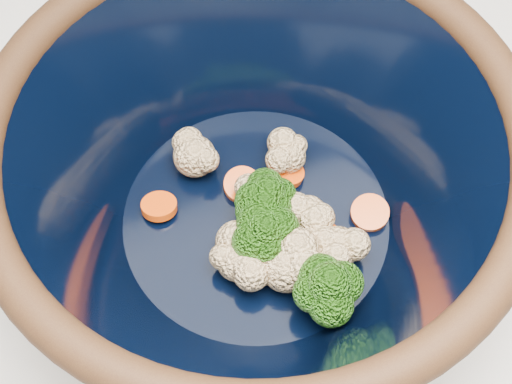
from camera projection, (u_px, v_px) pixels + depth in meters
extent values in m
cylinder|color=black|center=(256.00, 235.00, 0.53)|extent=(0.20, 0.20, 0.01)
torus|color=black|center=(256.00, 131.00, 0.41)|extent=(0.34, 0.34, 0.02)
cylinder|color=black|center=(256.00, 219.00, 0.51)|extent=(0.19, 0.19, 0.00)
cylinder|color=#608442|center=(267.00, 210.00, 0.50)|extent=(0.01, 0.01, 0.02)
ellipsoid|color=#2B6914|center=(268.00, 194.00, 0.48)|extent=(0.04, 0.04, 0.03)
cylinder|color=#608442|center=(265.00, 248.00, 0.48)|extent=(0.01, 0.01, 0.02)
ellipsoid|color=#2B6914|center=(265.00, 232.00, 0.46)|extent=(0.04, 0.04, 0.03)
cylinder|color=#608442|center=(326.00, 301.00, 0.46)|extent=(0.01, 0.01, 0.02)
ellipsoid|color=#2B6914|center=(329.00, 285.00, 0.44)|extent=(0.04, 0.04, 0.04)
cylinder|color=#608442|center=(264.00, 222.00, 0.49)|extent=(0.01, 0.01, 0.02)
ellipsoid|color=#2B6914|center=(264.00, 207.00, 0.47)|extent=(0.04, 0.04, 0.03)
sphere|color=beige|center=(338.00, 247.00, 0.48)|extent=(0.03, 0.03, 0.03)
sphere|color=beige|center=(259.00, 266.00, 0.47)|extent=(0.03, 0.03, 0.03)
sphere|color=beige|center=(258.00, 201.00, 0.49)|extent=(0.03, 0.03, 0.03)
sphere|color=beige|center=(238.00, 260.00, 0.47)|extent=(0.03, 0.03, 0.03)
sphere|color=beige|center=(288.00, 157.00, 0.51)|extent=(0.03, 0.03, 0.03)
sphere|color=beige|center=(194.00, 156.00, 0.51)|extent=(0.03, 0.03, 0.03)
sphere|color=beige|center=(237.00, 242.00, 0.48)|extent=(0.03, 0.03, 0.03)
sphere|color=beige|center=(308.00, 214.00, 0.49)|extent=(0.03, 0.03, 0.03)
sphere|color=beige|center=(286.00, 267.00, 0.47)|extent=(0.03, 0.03, 0.03)
cylinder|color=#EE440A|center=(159.00, 206.00, 0.50)|extent=(0.03, 0.03, 0.01)
cylinder|color=#EE440A|center=(242.00, 185.00, 0.51)|extent=(0.03, 0.03, 0.01)
cylinder|color=#EE440A|center=(286.00, 173.00, 0.52)|extent=(0.03, 0.03, 0.01)
cylinder|color=#EE440A|center=(370.00, 213.00, 0.50)|extent=(0.03, 0.03, 0.01)
cylinder|color=#EE440A|center=(320.00, 237.00, 0.49)|extent=(0.03, 0.03, 0.01)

